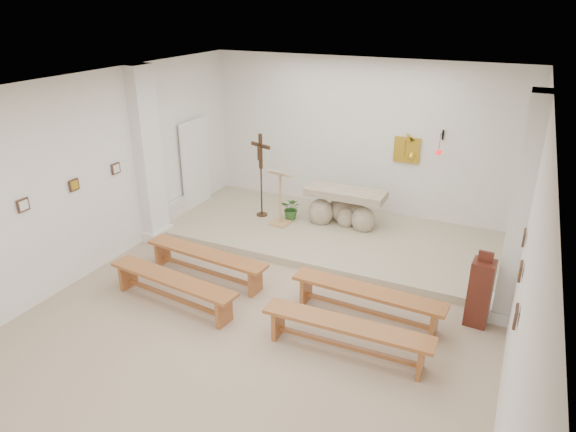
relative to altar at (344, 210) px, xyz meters
The scene contains 27 objects.
ground 4.00m from the altar, 90.69° to the right, with size 7.00×10.00×0.00m, color tan.
wall_left 5.47m from the altar, 131.67° to the right, with size 0.02×10.00×3.50m, color white.
wall_right 5.41m from the altar, 49.11° to the right, with size 0.02×10.00×3.50m, color white.
wall_back 1.63m from the altar, 92.70° to the left, with size 7.00×0.02×3.50m, color white.
ceiling 4.99m from the altar, 90.69° to the right, with size 7.00×10.00×0.02m, color silver.
sanctuary_platform 0.63m from the altar, 95.75° to the right, with size 6.98×3.00×0.15m, color tan.
pilaster_left 4.15m from the altar, 149.97° to the right, with size 0.26×0.55×3.50m, color white.
pilaster_right 4.07m from the altar, 30.74° to the right, with size 0.26×0.55×3.50m, color white.
gold_wall_relief 1.83m from the altar, 44.49° to the left, with size 0.55×0.04×0.55m, color gold.
sanctuary_lamp 2.28m from the altar, 23.27° to the left, with size 0.11×0.36×0.44m.
station_frame_left_front 6.06m from the altar, 126.38° to the right, with size 0.03×0.20×0.20m, color #42291D.
station_frame_left_mid 5.31m from the altar, 132.98° to the right, with size 0.03×0.20×0.20m, color #42291D.
station_frame_left_rear 4.65m from the altar, 141.73° to the right, with size 0.03×0.20×0.20m, color #42291D.
station_frame_right_front 6.00m from the altar, 54.38° to the right, with size 0.03×0.20×0.20m, color #42291D.
station_frame_right_mid 5.24m from the altar, 47.81° to the right, with size 0.03×0.20×0.20m, color #42291D.
station_frame_right_rear 4.58m from the altar, 39.04° to the right, with size 0.03×0.20×0.20m, color #42291D.
radiator_left 3.71m from the altar, 159.86° to the right, with size 0.10×0.85×0.52m, color silver.
radiator_right 3.62m from the altar, 20.66° to the right, with size 0.10×0.85×0.52m, color silver.
altar is the anchor object (origin of this frame).
lectern 1.39m from the altar, 154.22° to the right, with size 0.48×0.42×1.25m.
crucifix_stand 1.98m from the altar, 169.82° to the right, with size 0.54×0.24×1.85m.
potted_plant 1.14m from the altar, 167.92° to the right, with size 0.45×0.39×0.51m, color #2D5F26.
donation_pedestal 3.82m from the altar, 38.42° to the right, with size 0.35×0.35×1.23m.
bench_left_front 3.33m from the altar, 117.20° to the right, with size 2.44×0.60×0.51m.
bench_right_front 3.29m from the altar, 64.29° to the right, with size 2.43×0.49×0.51m.
bench_left_second 4.21m from the altar, 111.17° to the right, with size 2.44×0.66×0.51m.
bench_right_second 4.18m from the altar, 70.06° to the right, with size 2.42×0.43×0.51m.
Camera 1 is at (3.25, -5.62, 4.63)m, focal length 32.00 mm.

